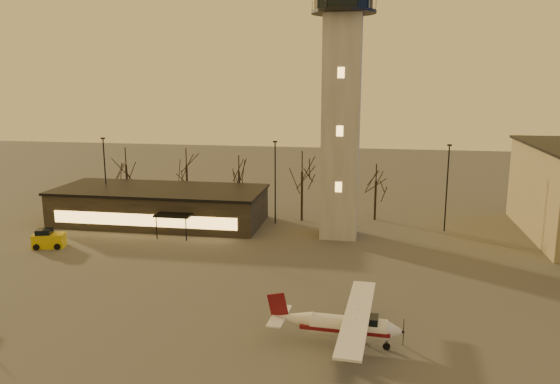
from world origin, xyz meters
name	(u,v)px	position (x,y,z in m)	size (l,w,h in m)	color
ground	(305,375)	(0.00, 0.00, 0.00)	(220.00, 220.00, 0.00)	#3F3C3A
control_tower	(342,89)	(0.00, 30.00, 16.33)	(6.80, 6.80, 32.60)	gray
terminal	(160,206)	(-21.99, 31.98, 2.16)	(25.40, 12.20, 4.30)	black
light_poles	(345,187)	(0.50, 31.00, 5.41)	(58.50, 12.25, 10.14)	black
tree_row	(239,168)	(-13.70, 39.16, 5.94)	(37.20, 9.20, 8.80)	black
cessna_front	(351,330)	(2.48, 4.09, 1.14)	(9.55, 12.07, 3.32)	silver
service_cart	(48,240)	(-29.75, 20.45, 0.76)	(3.47, 2.66, 1.99)	#C4A40B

